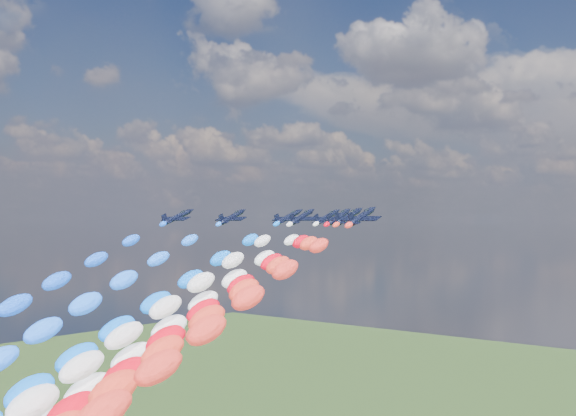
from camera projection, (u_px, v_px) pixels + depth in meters
The scene contains 12 objects.
jet_0 at pixel (177, 217), 176.39m from camera, with size 7.99×10.72×2.36m, color black, non-canonical shape.
jet_1 at pixel (232, 217), 178.63m from camera, with size 7.99×10.72×2.36m, color black, non-canonical shape.
jet_2 at pixel (288, 217), 181.11m from camera, with size 7.99×10.72×2.36m, color black, non-canonical shape.
trail_2 at pixel (53, 386), 131.59m from camera, with size 6.74×126.08×63.02m, color #0B68F5, non-canonical shape.
jet_3 at pixel (302, 217), 173.01m from camera, with size 7.99×10.72×2.36m, color black, non-canonical shape.
trail_3 at pixel (57, 397), 123.50m from camera, with size 6.74×126.08×63.02m, color silver, non-canonical shape.
jet_4 at pixel (327, 217), 181.97m from camera, with size 7.99×10.72×2.36m, color black, non-canonical shape.
trail_4 at pixel (108, 385), 132.45m from camera, with size 6.74×126.08×63.02m, color white, non-canonical shape.
jet_5 at pixel (339, 217), 167.78m from camera, with size 7.99×10.72×2.36m, color black, non-canonical shape.
trail_5 at pixel (99, 405), 118.26m from camera, with size 6.74×126.08×63.02m, color red, non-canonical shape.
jet_6 at pixel (348, 217), 156.44m from camera, with size 7.99×10.72×2.36m, color black, non-canonical shape.
jet_7 at pixel (362, 216), 143.91m from camera, with size 7.99×10.72×2.36m, color black, non-canonical shape.
Camera 1 is at (108.24, -125.59, 89.59)m, focal length 47.11 mm.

